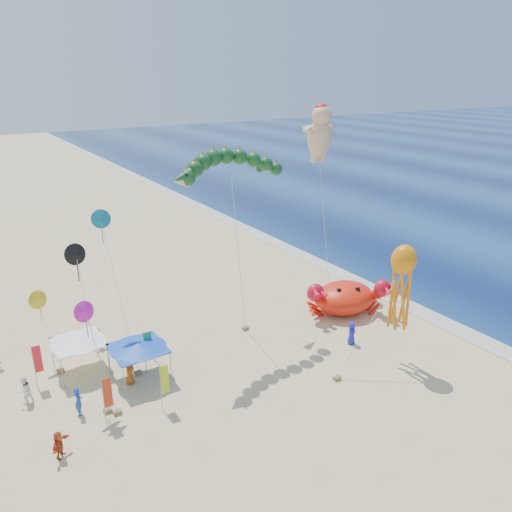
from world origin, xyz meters
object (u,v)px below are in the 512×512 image
at_px(octopus_kite, 402,281).
at_px(canopy_white, 78,339).
at_px(dragon_kite, 229,170).
at_px(canopy_blue, 138,346).
at_px(crab_inflatable, 345,297).
at_px(cherub_kite, 320,132).

xyz_separation_m(octopus_kite, canopy_white, (-19.31, 10.65, -3.73)).
bearing_deg(dragon_kite, canopy_blue, -168.11).
distance_m(crab_inflatable, dragon_kite, 15.57).
relative_size(cherub_kite, canopy_blue, 4.48).
height_order(dragon_kite, canopy_blue, dragon_kite).
bearing_deg(cherub_kite, dragon_kite, -155.10).
relative_size(dragon_kite, cherub_kite, 0.84).
height_order(crab_inflatable, canopy_white, crab_inflatable).
bearing_deg(crab_inflatable, canopy_blue, -179.98).
distance_m(crab_inflatable, octopus_kite, 9.29).
distance_m(crab_inflatable, canopy_white, 21.76).
relative_size(crab_inflatable, cherub_kite, 0.43).
xyz_separation_m(cherub_kite, canopy_blue, (-21.32, -7.82, -11.89)).
height_order(octopus_kite, canopy_blue, octopus_kite).
xyz_separation_m(crab_inflatable, canopy_blue, (-18.37, -0.01, 1.03)).
height_order(cherub_kite, canopy_white, cherub_kite).
relative_size(crab_inflatable, dragon_kite, 0.52).
bearing_deg(cherub_kite, octopus_kite, -108.48).
bearing_deg(dragon_kite, crab_inflatable, -9.58).
distance_m(canopy_blue, canopy_white, 4.35).
distance_m(cherub_kite, octopus_kite, 18.24).
xyz_separation_m(dragon_kite, octopus_kite, (7.96, -9.38, -6.89)).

